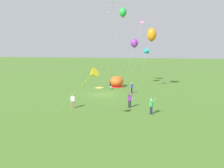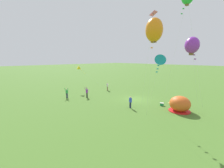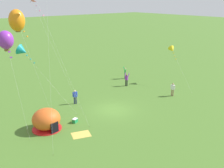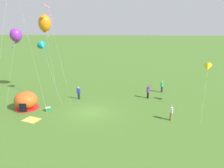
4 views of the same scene
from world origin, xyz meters
The scene contains 13 objects.
ground_plane centered at (0.00, 0.00, 0.00)m, with size 300.00×300.00×0.00m, color #477028.
popup_tent centered at (-7.84, 0.56, 1.00)m, with size 2.81×2.81×2.10m.
picnic_blanket centered at (-5.92, -2.47, 0.01)m, with size 1.70×1.30×0.01m, color gold.
cooler_box centered at (-5.02, 0.03, 0.22)m, with size 0.63×0.55×0.44m.
person_flying_kite centered at (9.17, 8.08, 1.00)m, with size 0.70×0.70×1.89m.
person_with_toddler centered at (-2.33, 4.26, 0.96)m, with size 0.57×0.34×1.72m.
person_center_field centered at (6.93, 5.31, 1.00)m, with size 0.64×0.72×1.89m.
person_far_back centered at (8.74, -1.46, 0.96)m, with size 0.33×0.57×1.72m.
kite_yellow centered at (13.39, 2.62, 4.87)m, with size 2.56×5.95×5.48m.
kite_teal centered at (-7.40, 5.93, 6.77)m, with size 4.50×5.24×7.49m.
kite_orange centered at (-7.25, 7.03, 9.80)m, with size 2.72×3.08×10.96m.
kite_pink centered at (-5.91, 5.20, 11.33)m, with size 3.61×3.52×12.14m.
kite_purple centered at (-9.72, 3.63, 8.41)m, with size 1.43×4.74×9.27m.
Camera 4 is at (4.14, -22.94, 9.97)m, focal length 35.00 mm.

